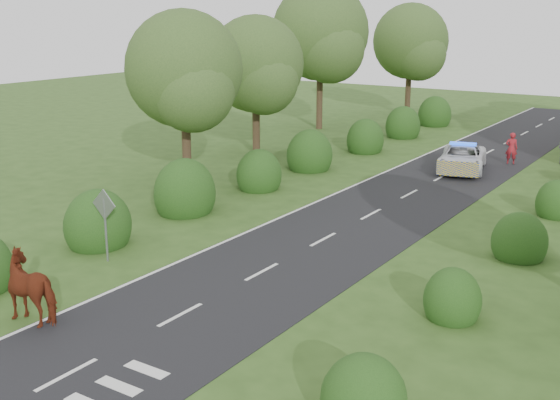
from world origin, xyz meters
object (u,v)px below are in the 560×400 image
Objects in this scene: road_sign at (105,214)px; cow at (36,291)px; police_van at (462,158)px; pedestrian_red at (511,148)px.

cow is (1.84, -4.31, -0.85)m from road_sign.
police_van is 3.03× the size of pedestrian_red.
road_sign is at bearing 58.88° from pedestrian_red.
road_sign reaches higher than pedestrian_red.
cow is 1.28× the size of pedestrian_red.
cow is at bearing -112.34° from police_van.
police_van is (5.31, 20.21, -0.97)m from road_sign.
road_sign is at bearing -164.14° from cow.
road_sign is 1.43× the size of pedestrian_red.
police_van is 3.57m from pedestrian_red.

